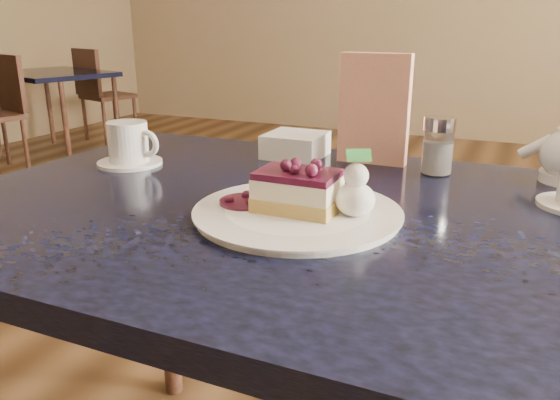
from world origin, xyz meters
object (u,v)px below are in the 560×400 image
at_px(main_table, 308,252).
at_px(cheesecake_slice, 298,191).
at_px(coffee_set, 130,146).
at_px(dessert_plate, 297,213).
at_px(bg_table_far_left, 61,146).

distance_m(main_table, cheesecake_slice, 0.14).
bearing_deg(main_table, coffee_set, 166.67).
height_order(dessert_plate, coffee_set, coffee_set).
distance_m(coffee_set, bg_table_far_left, 3.99).
bearing_deg(coffee_set, bg_table_far_left, 138.40).
xyz_separation_m(main_table, dessert_plate, (0.00, -0.05, 0.09)).
height_order(main_table, coffee_set, coffee_set).
distance_m(main_table, bg_table_far_left, 4.39).
height_order(main_table, bg_table_far_left, main_table).
bearing_deg(coffee_set, main_table, -13.20).
height_order(dessert_plate, cheesecake_slice, cheesecake_slice).
bearing_deg(coffee_set, cheesecake_slice, -19.36).
bearing_deg(main_table, bg_table_far_left, 141.30).
bearing_deg(bg_table_far_left, coffee_set, -25.24).
height_order(main_table, dessert_plate, dessert_plate).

